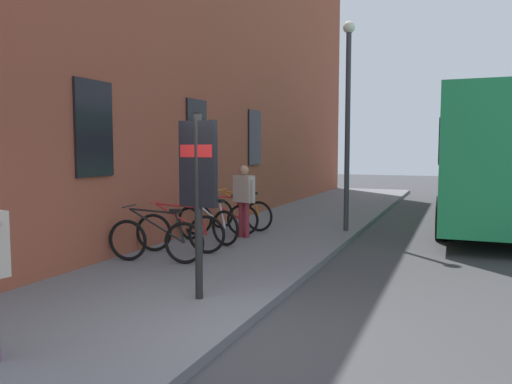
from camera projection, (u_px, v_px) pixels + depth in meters
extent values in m
plane|color=#38383A|center=(397.00, 247.00, 10.49)|extent=(60.00, 60.00, 0.00)
cube|color=slate|center=(300.00, 224.00, 13.37)|extent=(24.00, 3.50, 0.12)
cube|color=brown|center=(244.00, 57.00, 14.66)|extent=(22.00, 0.60, 9.55)
cube|color=black|center=(94.00, 129.00, 8.29)|extent=(0.90, 0.06, 1.60)
cube|color=black|center=(197.00, 134.00, 11.51)|extent=(0.90, 0.06, 1.60)
cube|color=black|center=(254.00, 138.00, 14.74)|extent=(0.90, 0.06, 1.60)
torus|color=black|center=(128.00, 240.00, 8.66)|extent=(0.17, 0.72, 0.72)
torus|color=black|center=(184.00, 243.00, 8.41)|extent=(0.17, 0.72, 0.72)
cylinder|color=black|center=(157.00, 226.00, 8.51)|extent=(0.19, 1.01, 0.58)
cylinder|color=black|center=(152.00, 211.00, 8.51)|extent=(0.16, 0.85, 0.09)
cylinder|color=black|center=(180.00, 228.00, 8.41)|extent=(0.06, 0.19, 0.51)
cube|color=black|center=(175.00, 211.00, 8.40)|extent=(0.13, 0.21, 0.06)
cylinder|color=black|center=(130.00, 206.00, 8.60)|extent=(0.48, 0.09, 0.02)
torus|color=black|center=(154.00, 232.00, 9.46)|extent=(0.19, 0.72, 0.72)
torus|color=black|center=(207.00, 234.00, 9.25)|extent=(0.19, 0.72, 0.72)
cylinder|color=#B21E1E|center=(181.00, 219.00, 9.33)|extent=(0.22, 1.01, 0.58)
cylinder|color=#B21E1E|center=(177.00, 206.00, 9.32)|extent=(0.19, 0.84, 0.09)
cylinder|color=#B21E1E|center=(203.00, 221.00, 9.24)|extent=(0.07, 0.19, 0.51)
cube|color=black|center=(199.00, 205.00, 9.23)|extent=(0.13, 0.21, 0.06)
cylinder|color=#B21E1E|center=(156.00, 201.00, 9.40)|extent=(0.48, 0.11, 0.02)
torus|color=black|center=(189.00, 223.00, 10.67)|extent=(0.27, 0.71, 0.72)
torus|color=black|center=(225.00, 228.00, 10.00)|extent=(0.27, 0.71, 0.72)
cylinder|color=silver|center=(207.00, 212.00, 10.30)|extent=(0.34, 0.98, 0.58)
cylinder|color=silver|center=(205.00, 200.00, 10.32)|extent=(0.29, 0.82, 0.09)
cylinder|color=silver|center=(222.00, 215.00, 10.03)|extent=(0.09, 0.19, 0.51)
cube|color=black|center=(220.00, 201.00, 10.05)|extent=(0.15, 0.22, 0.06)
cylinder|color=silver|center=(191.00, 195.00, 10.59)|extent=(0.47, 0.17, 0.02)
torus|color=black|center=(197.00, 219.00, 11.24)|extent=(0.25, 0.71, 0.72)
torus|color=black|center=(243.00, 220.00, 11.11)|extent=(0.25, 0.71, 0.72)
cylinder|color=#B21E1E|center=(221.00, 208.00, 11.15)|extent=(0.31, 0.99, 0.58)
cylinder|color=#B21E1E|center=(217.00, 196.00, 11.14)|extent=(0.26, 0.83, 0.09)
cylinder|color=#B21E1E|center=(239.00, 209.00, 11.10)|extent=(0.08, 0.19, 0.51)
cube|color=black|center=(236.00, 196.00, 11.09)|extent=(0.15, 0.22, 0.06)
cylinder|color=#B21E1E|center=(199.00, 193.00, 11.18)|extent=(0.47, 0.15, 0.02)
torus|color=black|center=(220.00, 214.00, 12.23)|extent=(0.11, 0.72, 0.72)
torus|color=black|center=(259.00, 216.00, 11.76)|extent=(0.11, 0.72, 0.72)
cylinder|color=orange|center=(240.00, 204.00, 11.96)|extent=(0.11, 1.02, 0.58)
cylinder|color=orange|center=(237.00, 193.00, 11.97)|extent=(0.10, 0.85, 0.09)
cylinder|color=orange|center=(256.00, 206.00, 11.77)|extent=(0.05, 0.19, 0.51)
cube|color=black|center=(253.00, 193.00, 11.78)|extent=(0.11, 0.21, 0.06)
cylinder|color=orange|center=(222.00, 189.00, 12.15)|extent=(0.48, 0.06, 0.02)
cylinder|color=black|center=(198.00, 207.00, 6.39)|extent=(0.10, 0.10, 2.40)
cube|color=black|center=(198.00, 164.00, 6.34)|extent=(0.15, 0.56, 1.10)
cube|color=red|center=(198.00, 151.00, 6.33)|extent=(0.15, 0.50, 0.16)
cube|color=#1E8C4C|center=(492.00, 157.00, 13.83)|extent=(10.53, 2.62, 3.00)
cube|color=black|center=(493.00, 144.00, 13.80)|extent=(10.32, 2.65, 0.90)
cylinder|color=black|center=(442.00, 218.00, 11.27)|extent=(1.00, 0.26, 1.00)
cylinder|color=black|center=(446.00, 194.00, 17.50)|extent=(1.00, 0.26, 1.00)
cylinder|color=maroon|center=(241.00, 219.00, 11.03)|extent=(0.11, 0.11, 0.78)
cylinder|color=maroon|center=(247.00, 220.00, 10.93)|extent=(0.11, 0.11, 0.78)
cube|color=#B2A599|center=(244.00, 189.00, 10.92)|extent=(0.35, 0.50, 0.59)
sphere|color=tan|center=(244.00, 170.00, 10.88)|extent=(0.21, 0.21, 0.21)
cylinder|color=#B2A599|center=(235.00, 190.00, 11.09)|extent=(0.09, 0.09, 0.52)
cylinder|color=#B2A599|center=(253.00, 191.00, 10.76)|extent=(0.09, 0.09, 0.52)
cylinder|color=#333338|center=(347.00, 133.00, 11.73)|extent=(0.12, 0.12, 4.63)
sphere|color=silver|center=(349.00, 27.00, 11.52)|extent=(0.28, 0.28, 0.28)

